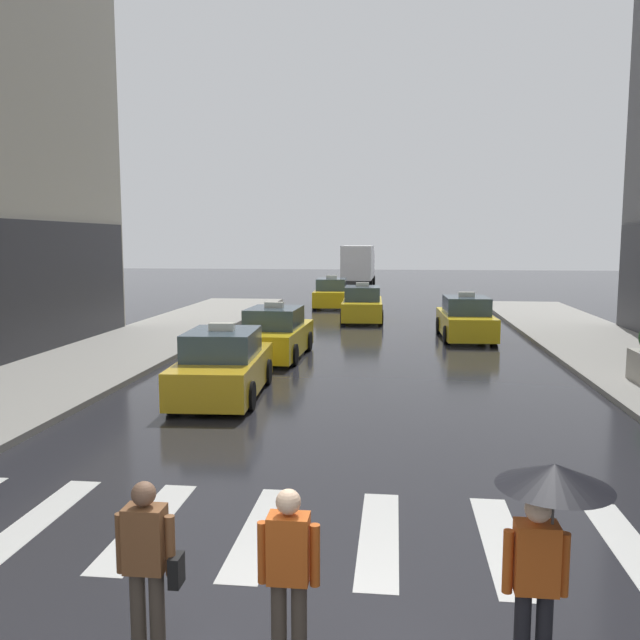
{
  "coord_description": "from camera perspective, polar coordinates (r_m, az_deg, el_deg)",
  "views": [
    {
      "loc": [
        0.94,
        -5.07,
        3.77
      ],
      "look_at": [
        -0.57,
        8.0,
        2.17
      ],
      "focal_mm": 36.95,
      "sensor_mm": 36.0,
      "label": 1
    }
  ],
  "objects": [
    {
      "name": "taxi_third",
      "position": [
        25.91,
        12.49,
        0.02
      ],
      "size": [
        2.06,
        4.6,
        1.8
      ],
      "color": "yellow",
      "rests_on": "ground"
    },
    {
      "name": "box_truck",
      "position": [
        50.8,
        3.36,
        4.76
      ],
      "size": [
        2.34,
        7.56,
        3.35
      ],
      "color": "#2D2D2D",
      "rests_on": "ground"
    },
    {
      "name": "taxi_lead",
      "position": [
        16.15,
        -8.38,
        -4.02
      ],
      "size": [
        2.11,
        4.62,
        1.8
      ],
      "color": "gold",
      "rests_on": "ground"
    },
    {
      "name": "taxi_second",
      "position": [
        21.31,
        -3.92,
        -1.3
      ],
      "size": [
        2.04,
        4.59,
        1.8
      ],
      "color": "yellow",
      "rests_on": "ground"
    },
    {
      "name": "pedestrian_plain_coat",
      "position": [
        6.12,
        -2.73,
        -20.67
      ],
      "size": [
        0.55,
        0.24,
        1.65
      ],
      "color": "#473D33",
      "rests_on": "ground"
    },
    {
      "name": "pedestrian_with_umbrella",
      "position": [
        6.01,
        19.1,
        -15.5
      ],
      "size": [
        0.96,
        0.96,
        1.94
      ],
      "color": "black",
      "rests_on": "ground"
    },
    {
      "name": "taxi_fourth",
      "position": [
        30.98,
        3.69,
        1.28
      ],
      "size": [
        2.04,
        4.59,
        1.8
      ],
      "color": "yellow",
      "rests_on": "ground"
    },
    {
      "name": "pedestrian_with_handbag",
      "position": [
        6.46,
        -14.72,
        -19.37
      ],
      "size": [
        0.6,
        0.24,
        1.65
      ],
      "color": "#473D33",
      "rests_on": "ground"
    },
    {
      "name": "crosswalk_markings",
      "position": [
        8.95,
        -0.06,
        -17.95
      ],
      "size": [
        11.3,
        2.8,
        0.01
      ],
      "color": "silver",
      "rests_on": "ground"
    },
    {
      "name": "taxi_fifth",
      "position": [
        37.28,
        1.02,
        2.25
      ],
      "size": [
        2.02,
        4.58,
        1.8
      ],
      "color": "yellow",
      "rests_on": "ground"
    }
  ]
}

